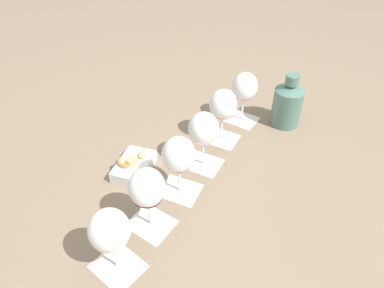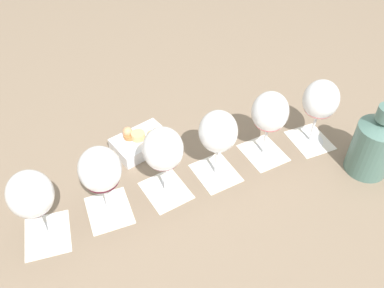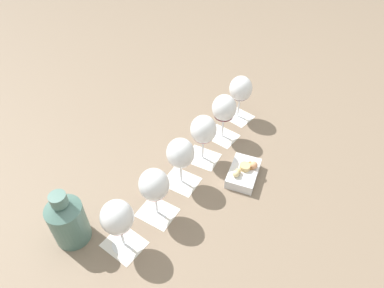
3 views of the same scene
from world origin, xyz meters
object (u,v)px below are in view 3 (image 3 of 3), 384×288
Objects in this scene: wine_glass_1 at (154,186)px; wine_glass_3 at (203,131)px; wine_glass_0 at (118,219)px; snack_dish at (244,173)px; wine_glass_5 at (241,90)px; ceramic_vase at (67,220)px; wine_glass_4 at (224,110)px; wine_glass_2 at (180,155)px.

wine_glass_1 is 0.27m from wine_glass_3.
snack_dish is at bearing 0.92° from wine_glass_0.
wine_glass_5 is 0.76m from ceramic_vase.
wine_glass_5 is at bearing 54.21° from snack_dish.
wine_glass_3 and wine_glass_5 have the same top height.
wine_glass_5 is (0.63, 0.27, -0.00)m from wine_glass_0.
snack_dish is (0.06, -0.15, -0.11)m from wine_glass_3.
wine_glass_1 is 0.33m from snack_dish.
wine_glass_0 is 1.00× the size of wine_glass_3.
wine_glass_0 is 1.11× the size of snack_dish.
wine_glass_3 is at bearing 22.16° from wine_glass_0.
wine_glass_0 reaches higher than snack_dish.
wine_glass_0 is 1.00× the size of wine_glass_4.
wine_glass_0 is 0.55m from wine_glass_4.
wine_glass_2 is at bearing -156.51° from wine_glass_5.
wine_glass_1 is at bearing 173.76° from snack_dish.
wine_glass_2 is (0.26, 0.10, -0.00)m from wine_glass_0.
wine_glass_2 and wine_glass_4 have the same top height.
wine_glass_5 is (0.12, 0.06, -0.00)m from wine_glass_4.
wine_glass_4 is at bearing 9.42° from ceramic_vase.
ceramic_vase is (-0.11, 0.11, -0.05)m from wine_glass_0.
wine_glass_0 is at bearing -44.11° from ceramic_vase.
ceramic_vase is at bearing 169.93° from snack_dish.
wine_glass_4 is at bearing 22.25° from wine_glass_0.
ceramic_vase is at bearing 135.89° from wine_glass_0.
wine_glass_4 reaches higher than snack_dish.
wine_glass_3 is 0.19m from snack_dish.
snack_dish is at bearing -6.24° from wine_glass_1.
wine_glass_0 is 0.46m from snack_dish.
wine_glass_3 is at bearing 5.80° from ceramic_vase.
wine_glass_5 is at bearing 25.44° from wine_glass_4.
wine_glass_3 and wine_glass_4 have the same top height.
wine_glass_1 is 0.41m from wine_glass_4.
wine_glass_3 is 0.14m from wine_glass_4.
wine_glass_1 is 1.00× the size of wine_glass_3.
wine_glass_1 is 1.11× the size of snack_dish.
wine_glass_2 is 1.11× the size of snack_dish.
wine_glass_4 is at bearing 22.49° from wine_glass_2.
wine_glass_2 is 0.37m from ceramic_vase.
wine_glass_5 is 1.11× the size of snack_dish.
wine_glass_4 is (0.51, 0.21, 0.00)m from wine_glass_0.
wine_glass_4 is at bearing -154.56° from wine_glass_5.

